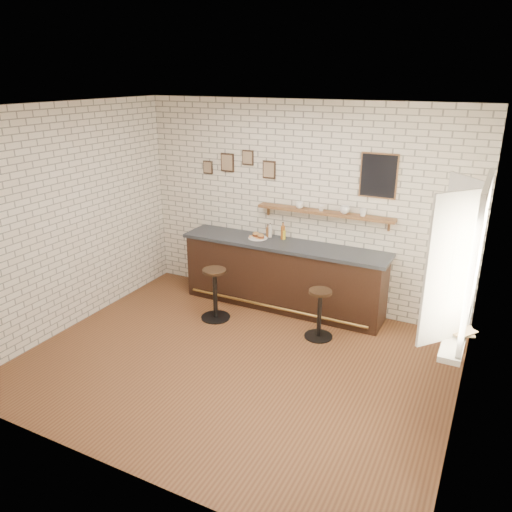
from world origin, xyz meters
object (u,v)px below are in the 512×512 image
at_px(bitters_bottle_amber, 283,232).
at_px(condiment_bottle_yellow, 284,234).
at_px(shelf_cup_c, 345,210).
at_px(shelf_cup_b, 321,208).
at_px(bitters_bottle_white, 270,232).
at_px(bar_stool_left, 215,292).
at_px(bitters_bottle_brown, 268,232).
at_px(ciabatta_sandwich, 258,235).
at_px(book_lower, 454,330).
at_px(shelf_cup_d, 363,213).
at_px(bar_counter, 283,275).
at_px(sandwich_plate, 258,238).
at_px(book_upper, 454,328).
at_px(shelf_cup_a, 300,205).
at_px(bar_stool_right, 319,312).

bearing_deg(bitters_bottle_amber, condiment_bottle_yellow, 0.00).
bearing_deg(shelf_cup_c, shelf_cup_b, 120.91).
height_order(bitters_bottle_white, bar_stool_left, bitters_bottle_white).
xyz_separation_m(bitters_bottle_brown, shelf_cup_b, (0.81, 0.04, 0.45)).
relative_size(shelf_cup_b, shelf_cup_c, 0.65).
distance_m(ciabatta_sandwich, bitters_bottle_brown, 0.16).
distance_m(bitters_bottle_brown, book_lower, 3.30).
xyz_separation_m(ciabatta_sandwich, shelf_cup_d, (1.50, 0.17, 0.49)).
bearing_deg(bar_counter, sandwich_plate, 176.37).
height_order(bitters_bottle_amber, shelf_cup_d, shelf_cup_d).
xyz_separation_m(bar_counter, book_upper, (2.50, -1.50, 0.46)).
xyz_separation_m(shelf_cup_a, shelf_cup_d, (0.92, 0.00, 0.00)).
relative_size(bitters_bottle_amber, shelf_cup_a, 2.18).
xyz_separation_m(bitters_bottle_brown, bar_stool_left, (-0.37, -0.95, -0.69)).
bearing_deg(shelf_cup_a, bar_counter, -129.69).
bearing_deg(ciabatta_sandwich, shelf_cup_c, 7.95).
bearing_deg(sandwich_plate, bitters_bottle_white, 43.95).
height_order(ciabatta_sandwich, shelf_cup_d, shelf_cup_d).
bearing_deg(bar_counter, shelf_cup_c, 13.81).
bearing_deg(bar_stool_right, bitters_bottle_white, 143.90).
height_order(bitters_bottle_amber, shelf_cup_b, shelf_cup_b).
bearing_deg(bitters_bottle_amber, sandwich_plate, -158.69).
distance_m(bitters_bottle_amber, shelf_cup_a, 0.49).
bearing_deg(bar_stool_left, bitters_bottle_brown, 68.75).
bearing_deg(book_lower, shelf_cup_b, 125.85).
distance_m(sandwich_plate, shelf_cup_a, 0.81).
height_order(bar_counter, book_lower, bar_counter).
distance_m(bar_stool_left, book_upper, 3.33).
height_order(shelf_cup_a, shelf_cup_d, shelf_cup_d).
relative_size(bar_stool_right, shelf_cup_b, 7.71).
bearing_deg(bitters_bottle_white, bar_counter, -28.93).
height_order(bitters_bottle_brown, book_lower, bitters_bottle_brown).
bearing_deg(book_upper, sandwich_plate, -173.34).
height_order(bitters_bottle_brown, condiment_bottle_yellow, bitters_bottle_brown).
distance_m(bitters_bottle_amber, bar_stool_left, 1.34).
height_order(sandwich_plate, book_lower, sandwich_plate).
distance_m(bitters_bottle_amber, bar_stool_right, 1.42).
xyz_separation_m(book_lower, book_upper, (0.00, 0.02, 0.02)).
distance_m(ciabatta_sandwich, shelf_cup_a, 0.77).
bearing_deg(bar_counter, bar_stool_right, -38.41).
bearing_deg(bitters_bottle_amber, book_upper, -32.70).
relative_size(ciabatta_sandwich, book_lower, 0.92).
xyz_separation_m(bar_counter, shelf_cup_c, (0.82, 0.20, 1.05)).
xyz_separation_m(shelf_cup_a, book_lower, (2.35, -1.72, -0.61)).
bearing_deg(book_lower, bar_stool_left, 153.34).
distance_m(bitters_bottle_brown, shelf_cup_c, 1.24).
bearing_deg(shelf_cup_a, shelf_cup_b, -2.88).
xyz_separation_m(sandwich_plate, bar_stool_left, (-0.27, -0.82, -0.61)).
xyz_separation_m(condiment_bottle_yellow, bar_stool_left, (-0.63, -0.95, -0.68)).
bearing_deg(bitters_bottle_amber, bitters_bottle_brown, 180.00).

